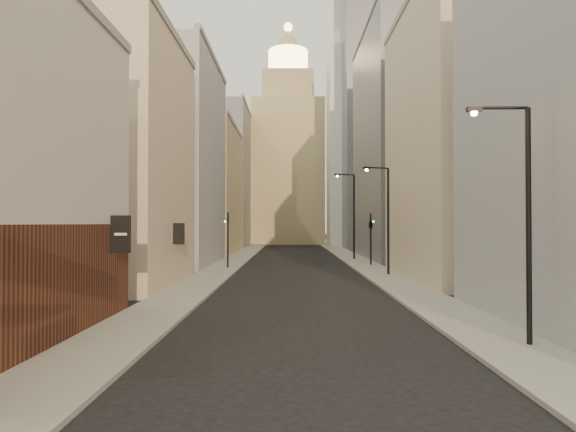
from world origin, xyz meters
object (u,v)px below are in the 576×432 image
object	(u,v)px
white_tower	(351,139)
traffic_light_left	(228,228)
clock_tower	(288,156)
streetlamp_near	(522,210)
streetlamp_far	(352,211)
streetlamp_mid	(386,214)
traffic_light_right	(371,225)

from	to	relation	value
white_tower	traffic_light_left	world-z (taller)	white_tower
clock_tower	streetlamp_near	size ratio (longest dim) A/B	5.74
clock_tower	streetlamp_far	distance (m)	46.96
white_tower	streetlamp_near	world-z (taller)	white_tower
streetlamp_mid	traffic_light_left	distance (m)	14.02
clock_tower	white_tower	size ratio (longest dim) A/B	1.08
streetlamp_far	traffic_light_right	bearing A→B (deg)	-106.57
traffic_light_left	traffic_light_right	distance (m)	13.42
streetlamp_near	traffic_light_right	world-z (taller)	streetlamp_near
streetlamp_far	traffic_light_left	size ratio (longest dim) A/B	1.88
clock_tower	white_tower	distance (m)	17.83
streetlamp_near	traffic_light_right	size ratio (longest dim) A/B	1.56
clock_tower	traffic_light_left	xyz separation A→B (m)	(-5.04, -54.84, -14.05)
streetlamp_near	streetlamp_mid	bearing A→B (deg)	91.11
traffic_light_right	streetlamp_near	bearing A→B (deg)	87.57
clock_tower	streetlamp_mid	xyz separation A→B (m)	(7.75, -60.49, -12.89)
streetlamp_far	traffic_light_left	xyz separation A→B (m)	(-12.24, -10.09, -1.78)
white_tower	traffic_light_left	distance (m)	46.38
clock_tower	streetlamp_far	size ratio (longest dim) A/B	4.78
white_tower	streetlamp_far	distance (m)	33.69
clock_tower	streetlamp_mid	distance (m)	62.33
streetlamp_mid	traffic_light_left	size ratio (longest dim) A/B	1.66
white_tower	streetlamp_far	bearing A→B (deg)	-97.04
streetlamp_mid	traffic_light_right	bearing A→B (deg)	69.63
white_tower	streetlamp_near	distance (m)	69.14
white_tower	streetlamp_near	size ratio (longest dim) A/B	5.31
white_tower	traffic_light_left	xyz separation A→B (m)	(-16.04, -40.84, -15.02)
streetlamp_mid	traffic_light_left	world-z (taller)	streetlamp_mid
streetlamp_mid	clock_tower	bearing A→B (deg)	78.89
white_tower	traffic_light_left	size ratio (longest dim) A/B	8.30
streetlamp_near	streetlamp_mid	distance (m)	21.12
clock_tower	streetlamp_far	bearing A→B (deg)	-80.86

